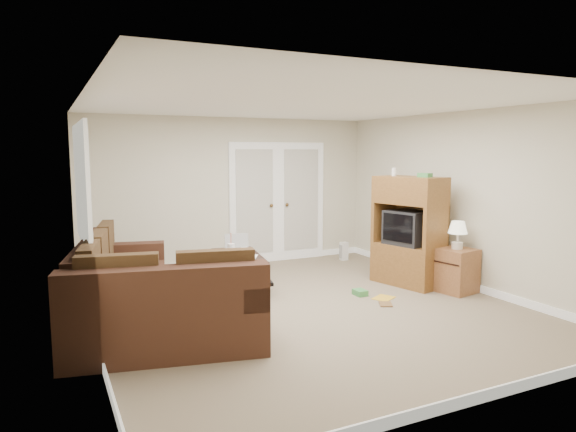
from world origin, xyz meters
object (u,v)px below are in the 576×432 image
coffee_table (239,270)px  side_cabinet (456,267)px  tv_armoire (409,230)px  sectional_sofa (140,297)px

coffee_table → side_cabinet: size_ratio=1.31×
coffee_table → tv_armoire: size_ratio=0.76×
coffee_table → side_cabinet: 3.02m
coffee_table → sectional_sofa: bearing=-135.8°
sectional_sofa → coffee_table: (1.53, 1.06, -0.08)m
sectional_sofa → tv_armoire: tv_armoire is taller
sectional_sofa → tv_armoire: (3.87, 0.25, 0.45)m
coffee_table → tv_armoire: bearing=-9.4°
tv_armoire → side_cabinet: bearing=-76.8°
sectional_sofa → tv_armoire: size_ratio=1.90×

